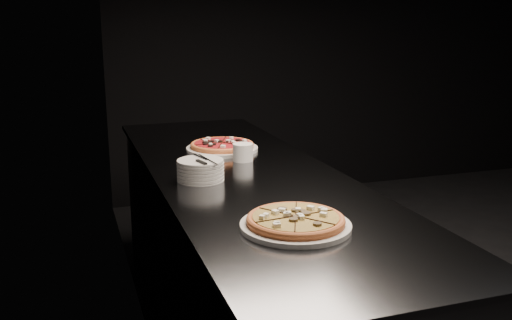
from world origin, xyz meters
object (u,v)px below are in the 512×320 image
object	(u,v)px
pizza_mushroom	(296,222)
ramekin	(243,152)
counter	(245,274)
pizza_tomato	(222,146)
cutlery	(203,160)
plate_stack	(200,170)

from	to	relation	value
pizza_mushroom	ramekin	world-z (taller)	ramekin
pizza_mushroom	ramekin	distance (m)	0.85
counter	pizza_tomato	xyz separation A→B (m)	(0.01, 0.40, 0.48)
pizza_mushroom	cutlery	xyz separation A→B (m)	(-0.14, 0.59, 0.06)
counter	pizza_mushroom	world-z (taller)	pizza_mushroom
pizza_tomato	cutlery	world-z (taller)	cutlery
pizza_mushroom	cutlery	distance (m)	0.61
counter	pizza_tomato	distance (m)	0.62
plate_stack	ramekin	bearing A→B (deg)	44.45
ramekin	pizza_mushroom	bearing A→B (deg)	-96.70
plate_stack	cutlery	bearing A→B (deg)	-62.38
counter	pizza_mushroom	xyz separation A→B (m)	(-0.05, -0.68, 0.48)
pizza_tomato	cutlery	xyz separation A→B (m)	(-0.21, -0.48, 0.06)
counter	cutlery	distance (m)	0.58
counter	cutlery	xyz separation A→B (m)	(-0.19, -0.09, 0.54)
counter	plate_stack	world-z (taller)	plate_stack
pizza_tomato	ramekin	bearing A→B (deg)	-82.00
pizza_tomato	plate_stack	world-z (taller)	plate_stack
counter	pizza_tomato	world-z (taller)	pizza_tomato
pizza_tomato	plate_stack	xyz separation A→B (m)	(-0.21, -0.47, 0.02)
pizza_mushroom	ramekin	xyz separation A→B (m)	(0.10, 0.85, 0.02)
pizza_mushroom	counter	bearing A→B (deg)	85.56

